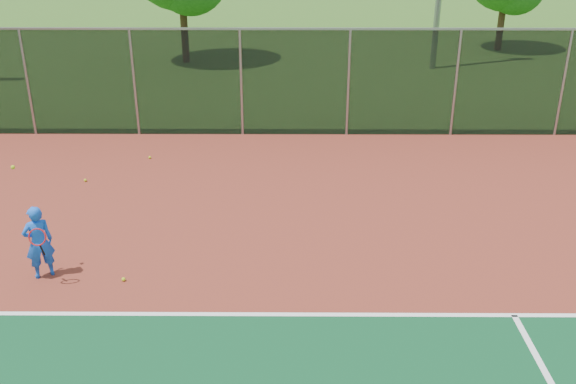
# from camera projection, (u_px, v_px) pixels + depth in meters

# --- Properties ---
(court_apron) EXTENTS (30.00, 20.00, 0.02)m
(court_apron) POSITION_uv_depth(u_px,v_px,m) (399.00, 356.00, 9.40)
(court_apron) COLOR maroon
(court_apron) RESTS_ON ground
(fence_back) EXTENTS (30.00, 0.06, 3.03)m
(fence_back) POSITION_uv_depth(u_px,v_px,m) (348.00, 82.00, 17.90)
(fence_back) COLOR black
(fence_back) RESTS_ON court_apron
(tennis_player) EXTENTS (0.60, 0.68, 2.07)m
(tennis_player) POSITION_uv_depth(u_px,v_px,m) (39.00, 242.00, 11.14)
(tennis_player) COLOR blue
(tennis_player) RESTS_ON court_apron
(practice_ball_0) EXTENTS (0.07, 0.07, 0.07)m
(practice_ball_0) POSITION_uv_depth(u_px,v_px,m) (85.00, 180.00, 15.32)
(practice_ball_0) COLOR #B3C917
(practice_ball_0) RESTS_ON court_apron
(practice_ball_1) EXTENTS (0.07, 0.07, 0.07)m
(practice_ball_1) POSITION_uv_depth(u_px,v_px,m) (150.00, 157.00, 16.72)
(practice_ball_1) COLOR #B3C917
(practice_ball_1) RESTS_ON court_apron
(practice_ball_2) EXTENTS (0.07, 0.07, 0.07)m
(practice_ball_2) POSITION_uv_depth(u_px,v_px,m) (41.00, 221.00, 13.33)
(practice_ball_2) COLOR #B3C917
(practice_ball_2) RESTS_ON court_apron
(practice_ball_3) EXTENTS (0.07, 0.07, 0.07)m
(practice_ball_3) POSITION_uv_depth(u_px,v_px,m) (124.00, 279.00, 11.24)
(practice_ball_3) COLOR #B3C917
(practice_ball_3) RESTS_ON court_apron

